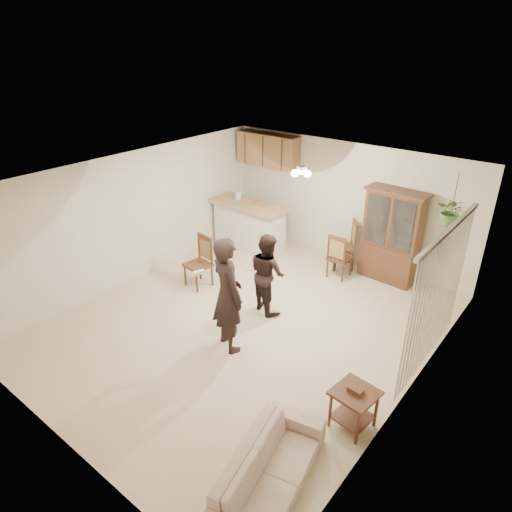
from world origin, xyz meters
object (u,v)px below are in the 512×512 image
Objects in this scene: chair_hutch_left at (342,254)px; adult at (228,296)px; child at (267,275)px; side_table at (353,408)px; sofa at (269,465)px; china_hutch at (392,237)px; chair_bar at (198,272)px; chair_hutch_right at (339,264)px.

adult is at bearing -38.03° from chair_hutch_left.
child is 2.90m from side_table.
adult is (-2.00, 1.61, 0.53)m from sofa.
side_table is 0.59× the size of chair_hutch_left.
china_hutch reaches higher than child.
side_table is 0.61× the size of chair_bar.
adult is 3.52m from chair_hutch_left.
side_table is 4.33m from chair_hutch_left.
china_hutch is at bearing -148.48° from chair_hutch_right.
chair_bar is at bearing -9.95° from adult.
chair_hutch_right is at bearing 53.68° from chair_bar.
chair_hutch_left is at bearing 8.52° from sofa.
sofa is 1.02× the size of china_hutch.
side_table is 3.91m from chair_hutch_right.
side_table is at bearing 169.84° from child.
child is 2.66m from china_hutch.
china_hutch is at bearing 50.41° from chair_bar.
adult is 1.25m from child.
china_hutch reaches higher than chair_hutch_right.
child is at bearing -59.76° from adult.
chair_hutch_right is (1.93, 2.01, -0.02)m from chair_bar.
sofa is at bearing -76.14° from china_hutch.
china_hutch reaches higher than sofa.
chair_hutch_right is at bearing -72.41° from adult.
chair_bar is at bearing 42.00° from sofa.
chair_hutch_left is (-0.94, -0.12, -0.62)m from china_hutch.
adult is 2.37m from side_table.
chair_bar is (-1.53, -0.16, -0.39)m from child.
chair_hutch_left is (-1.93, 5.07, -0.08)m from sofa.
child is at bearing 76.08° from chair_hutch_right.
china_hutch is 1.97× the size of chair_hutch_right.
chair_hutch_left is at bearing -71.04° from chair_hutch_right.
chair_hutch_right is (0.15, -0.40, -0.03)m from chair_hutch_left.
china_hutch is at bearing -95.88° from child.
child is (-0.18, 1.22, -0.22)m from adult.
sofa is 3.08× the size of side_table.
chair_hutch_right is at bearing -143.76° from china_hutch.
chair_hutch_left is at bearing -75.56° from child.
sofa is 5.43m from chair_hutch_left.
china_hutch is 1.14m from chair_hutch_right.
chair_hutch_right is (0.40, 1.85, -0.41)m from child.
chair_hutch_right is (-2.06, 3.33, -0.02)m from side_table.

